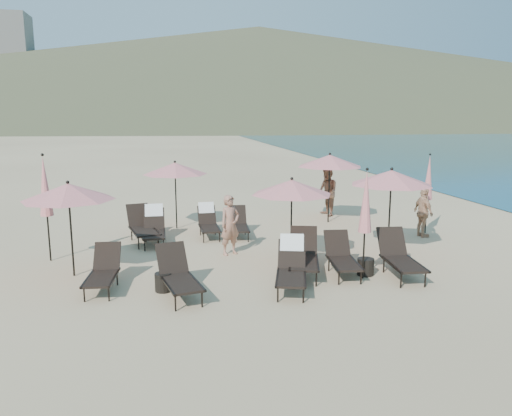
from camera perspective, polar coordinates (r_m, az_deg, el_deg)
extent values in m
plane|color=#D6BA8C|center=(11.98, 6.87, -8.16)|extent=(800.00, 800.00, 0.00)
cone|color=brown|center=(318.06, 0.31, 15.15)|extent=(690.00, 690.00, 55.00)
cone|color=brown|center=(392.08, 18.77, 12.10)|extent=(280.00, 280.00, 32.00)
cube|color=beige|center=(264.99, -26.60, 14.13)|extent=(22.00, 18.00, 48.00)
cube|color=beige|center=(323.76, -19.10, 12.99)|extent=(18.00, 16.00, 38.00)
cube|color=black|center=(11.45, -17.31, -7.72)|extent=(0.71, 1.21, 0.05)
cube|color=black|center=(12.10, -16.65, -5.28)|extent=(0.64, 0.50, 0.60)
cylinder|color=black|center=(11.12, -19.04, -9.33)|extent=(0.03, 0.03, 0.33)
cylinder|color=black|center=(12.03, -17.95, -7.72)|extent=(0.03, 0.03, 0.33)
cylinder|color=black|center=(11.01, -16.48, -9.38)|extent=(0.03, 0.03, 0.33)
cylinder|color=black|center=(11.93, -15.58, -7.75)|extent=(0.03, 0.03, 0.33)
cube|color=black|center=(11.56, -18.68, -7.58)|extent=(0.17, 1.30, 0.04)
cube|color=black|center=(11.44, -15.84, -7.61)|extent=(0.17, 1.30, 0.04)
cube|color=black|center=(10.67, -8.46, -8.53)|extent=(0.89, 1.37, 0.05)
cube|color=black|center=(11.36, -9.59, -5.70)|extent=(0.74, 0.60, 0.65)
cylinder|color=black|center=(10.19, -9.20, -10.63)|extent=(0.04, 0.04, 0.36)
cylinder|color=black|center=(11.19, -10.54, -8.69)|extent=(0.04, 0.04, 0.36)
cylinder|color=black|center=(10.32, -6.19, -10.27)|extent=(0.04, 0.04, 0.36)
cylinder|color=black|center=(11.31, -7.79, -8.40)|extent=(0.04, 0.04, 0.36)
cube|color=black|center=(10.65, -10.20, -8.57)|extent=(0.33, 1.40, 0.04)
cube|color=black|center=(10.79, -6.89, -8.20)|extent=(0.33, 1.40, 0.04)
cube|color=black|center=(10.94, 4.02, -8.01)|extent=(0.95, 1.35, 0.05)
cube|color=black|center=(11.63, 4.11, -5.30)|extent=(0.74, 0.62, 0.63)
cylinder|color=black|center=(10.53, 2.50, -9.82)|extent=(0.04, 0.04, 0.35)
cylinder|color=black|center=(11.52, 2.72, -7.98)|extent=(0.04, 0.04, 0.35)
cylinder|color=black|center=(10.52, 5.43, -9.87)|extent=(0.04, 0.04, 0.35)
cylinder|color=black|center=(11.51, 5.38, -8.02)|extent=(0.04, 0.04, 0.35)
cube|color=black|center=(10.99, 2.42, -7.84)|extent=(0.42, 1.33, 0.04)
cube|color=black|center=(10.99, 5.64, -7.90)|extent=(0.42, 1.33, 0.04)
cube|color=white|center=(11.71, 4.13, -3.97)|extent=(0.61, 0.43, 0.38)
cube|color=black|center=(11.95, 5.48, -6.26)|extent=(1.01, 1.44, 0.05)
cube|color=black|center=(12.70, 5.47, -3.71)|extent=(0.79, 0.66, 0.67)
cylinder|color=black|center=(11.49, 4.06, -7.98)|extent=(0.04, 0.04, 0.37)
cylinder|color=black|center=(12.56, 4.14, -6.32)|extent=(0.04, 0.04, 0.37)
cylinder|color=black|center=(11.50, 6.91, -8.02)|extent=(0.04, 0.04, 0.37)
cylinder|color=black|center=(12.56, 6.74, -6.36)|extent=(0.04, 0.04, 0.37)
cube|color=black|center=(12.00, 3.91, -6.11)|extent=(0.45, 1.42, 0.04)
cube|color=black|center=(12.01, 7.05, -6.16)|extent=(0.45, 1.42, 0.04)
cube|color=black|center=(12.14, 10.10, -6.28)|extent=(0.75, 1.25, 0.05)
cube|color=black|center=(12.80, 9.24, -3.98)|extent=(0.66, 0.52, 0.61)
cylinder|color=black|center=(11.67, 9.45, -7.88)|extent=(0.04, 0.04, 0.34)
cylinder|color=black|center=(12.61, 8.33, -6.41)|extent=(0.04, 0.04, 0.34)
cylinder|color=black|center=(11.80, 11.91, -7.75)|extent=(0.04, 0.04, 0.34)
cylinder|color=black|center=(12.74, 10.60, -6.31)|extent=(0.04, 0.04, 0.34)
cube|color=black|center=(12.11, 8.67, -6.23)|extent=(0.19, 1.34, 0.04)
cube|color=black|center=(12.26, 11.40, -6.11)|extent=(0.19, 1.34, 0.04)
cube|color=black|center=(12.30, 16.60, -6.18)|extent=(0.81, 1.37, 0.05)
cube|color=black|center=(13.00, 15.24, -3.72)|extent=(0.72, 0.56, 0.67)
cylinder|color=black|center=(11.77, 16.24, -7.93)|extent=(0.04, 0.04, 0.37)
cylinder|color=black|center=(12.77, 14.40, -6.35)|extent=(0.04, 0.04, 0.37)
cylinder|color=black|center=(11.99, 18.78, -7.73)|extent=(0.04, 0.04, 0.37)
cylinder|color=black|center=(12.97, 16.77, -6.21)|extent=(0.04, 0.04, 0.37)
cube|color=black|center=(12.23, 15.07, -6.14)|extent=(0.19, 1.47, 0.04)
cube|color=black|center=(12.47, 17.91, -5.97)|extent=(0.19, 1.47, 0.04)
cube|color=black|center=(15.32, -12.63, -2.62)|extent=(0.95, 1.44, 0.06)
cube|color=black|center=(16.11, -13.29, -0.81)|extent=(0.77, 0.63, 0.68)
cylinder|color=black|center=(14.80, -13.27, -3.92)|extent=(0.04, 0.04, 0.37)
cylinder|color=black|center=(15.88, -14.02, -2.94)|extent=(0.04, 0.04, 0.37)
cylinder|color=black|center=(14.90, -11.11, -3.72)|extent=(0.04, 0.04, 0.37)
cylinder|color=black|center=(15.98, -12.00, -2.77)|extent=(0.04, 0.04, 0.37)
cube|color=black|center=(15.32, -13.88, -2.63)|extent=(0.36, 1.46, 0.04)
cube|color=black|center=(15.44, -11.47, -2.43)|extent=(0.36, 1.46, 0.04)
cube|color=black|center=(15.01, -11.56, -2.98)|extent=(0.64, 1.23, 0.05)
cube|color=black|center=(15.74, -11.57, -1.21)|extent=(0.63, 0.47, 0.63)
cylinder|color=black|center=(14.57, -12.60, -4.18)|extent=(0.04, 0.04, 0.35)
cylinder|color=black|center=(15.58, -12.48, -3.19)|extent=(0.04, 0.04, 0.35)
cylinder|color=black|center=(14.56, -10.52, -4.11)|extent=(0.04, 0.04, 0.35)
cylinder|color=black|center=(15.57, -10.54, -3.13)|extent=(0.04, 0.04, 0.35)
cube|color=black|center=(15.06, -12.72, -2.93)|extent=(0.06, 1.37, 0.04)
cube|color=black|center=(15.05, -10.40, -2.85)|extent=(0.06, 1.37, 0.04)
cube|color=white|center=(15.84, -11.59, -0.25)|extent=(0.55, 0.29, 0.38)
cube|color=black|center=(15.63, -5.31, -2.36)|extent=(0.59, 1.13, 0.05)
cube|color=black|center=(16.30, -5.64, -0.82)|extent=(0.58, 0.43, 0.58)
cylinder|color=black|center=(15.19, -6.00, -3.41)|extent=(0.03, 0.03, 0.32)
cylinder|color=black|center=(16.12, -6.37, -2.58)|extent=(0.03, 0.03, 0.32)
cylinder|color=black|center=(15.25, -4.19, -3.32)|extent=(0.03, 0.03, 0.32)
cylinder|color=black|center=(16.17, -4.66, -2.50)|extent=(0.03, 0.03, 0.32)
cube|color=black|center=(15.64, -6.35, -2.33)|extent=(0.05, 1.26, 0.04)
cube|color=black|center=(15.70, -4.32, -2.24)|extent=(0.05, 1.26, 0.04)
cube|color=white|center=(16.39, -5.71, 0.03)|extent=(0.51, 0.27, 0.35)
cube|color=black|center=(15.60, -1.96, -2.33)|extent=(0.68, 1.17, 0.05)
cube|color=black|center=(16.28, -2.18, -0.77)|extent=(0.62, 0.47, 0.58)
cylinder|color=black|center=(15.17, -2.74, -3.38)|extent=(0.03, 0.03, 0.32)
cylinder|color=black|center=(16.11, -2.97, -2.53)|extent=(0.03, 0.03, 0.32)
cylinder|color=black|center=(15.21, -0.90, -3.33)|extent=(0.03, 0.03, 0.32)
cylinder|color=black|center=(16.14, -1.23, -2.49)|extent=(0.03, 0.03, 0.32)
cube|color=black|center=(15.62, -3.01, -2.28)|extent=(0.14, 1.27, 0.04)
cube|color=black|center=(15.67, -0.95, -2.23)|extent=(0.14, 1.27, 0.04)
cylinder|color=black|center=(12.68, -20.36, -2.62)|extent=(0.05, 0.05, 2.16)
cone|color=pink|center=(12.50, -20.66, 1.75)|extent=(2.16, 2.16, 0.39)
sphere|color=black|center=(12.47, -20.73, 2.78)|extent=(0.08, 0.08, 0.08)
cylinder|color=black|center=(13.00, 4.05, -1.76)|extent=(0.04, 0.04, 2.11)
cone|color=pink|center=(12.83, 4.11, 2.39)|extent=(2.11, 2.11, 0.38)
sphere|color=black|center=(12.80, 4.12, 3.37)|extent=(0.08, 0.08, 0.08)
cylinder|color=black|center=(14.25, 15.01, -0.69)|extent=(0.05, 0.05, 2.25)
cone|color=pink|center=(14.09, 15.22, 3.38)|extent=(2.25, 2.25, 0.41)
sphere|color=black|center=(14.06, 15.26, 4.33)|extent=(0.09, 0.09, 0.09)
cylinder|color=black|center=(17.03, -9.14, 1.23)|extent=(0.05, 0.05, 2.15)
cone|color=pink|center=(16.89, -9.24, 4.49)|extent=(2.15, 2.15, 0.39)
sphere|color=black|center=(16.87, -9.27, 5.25)|extent=(0.08, 0.08, 0.08)
cylinder|color=black|center=(17.98, 8.33, 2.03)|extent=(0.05, 0.05, 2.32)
cone|color=pink|center=(17.85, 8.42, 5.37)|extent=(2.32, 2.32, 0.42)
sphere|color=black|center=(17.82, 8.45, 6.15)|extent=(0.09, 0.09, 0.09)
cylinder|color=black|center=(12.11, 12.20, -5.31)|extent=(0.04, 0.04, 1.14)
cone|color=pink|center=(11.82, 12.45, 0.71)|extent=(0.31, 0.31, 1.45)
sphere|color=black|center=(11.71, 12.60, 4.35)|extent=(0.07, 0.07, 0.07)
cylinder|color=black|center=(17.16, 18.87, -0.91)|extent=(0.04, 0.04, 1.12)
cone|color=pink|center=(16.95, 19.13, 3.31)|extent=(0.31, 0.31, 1.43)
sphere|color=black|center=(16.88, 19.29, 5.81)|extent=(0.07, 0.07, 0.07)
cylinder|color=black|center=(14.31, -22.57, -3.21)|extent=(0.04, 0.04, 1.23)
cone|color=pink|center=(14.06, -22.99, 2.31)|extent=(0.33, 0.33, 1.56)
sphere|color=black|center=(13.97, -23.23, 5.62)|extent=(0.08, 0.08, 0.08)
cylinder|color=black|center=(11.31, -10.55, -8.33)|extent=(0.37, 0.37, 0.41)
cylinder|color=black|center=(12.47, 12.42, -6.58)|extent=(0.40, 0.40, 0.41)
imported|color=#A36E58|center=(13.78, -2.98, -1.95)|extent=(0.72, 0.62, 1.67)
imported|color=#9C6950|center=(19.12, 8.14, 1.83)|extent=(0.77, 0.95, 1.84)
imported|color=tan|center=(16.58, 18.59, -0.48)|extent=(0.45, 0.95, 1.58)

